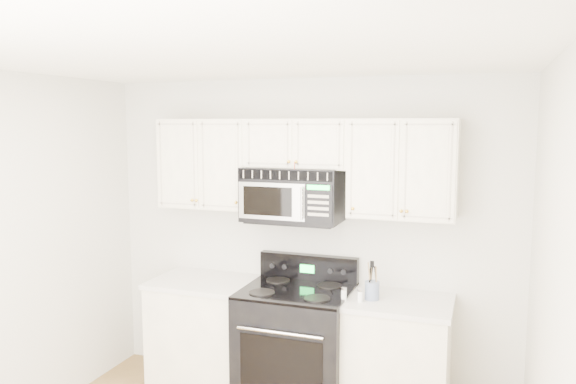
% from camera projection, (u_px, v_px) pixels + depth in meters
% --- Properties ---
extents(room, '(3.51, 3.51, 2.61)m').
position_uv_depth(room, '(209.00, 294.00, 3.09)').
color(room, olive).
rests_on(room, ground).
extents(base_cabinet_left, '(0.86, 0.65, 0.92)m').
position_uv_depth(base_cabinet_left, '(206.00, 336.00, 4.81)').
color(base_cabinet_left, white).
rests_on(base_cabinet_left, ground).
extents(base_cabinet_right, '(0.86, 0.65, 0.92)m').
position_uv_depth(base_cabinet_right, '(393.00, 362.00, 4.28)').
color(base_cabinet_right, white).
rests_on(base_cabinet_right, ground).
extents(range, '(0.84, 0.76, 1.14)m').
position_uv_depth(range, '(297.00, 344.00, 4.48)').
color(range, black).
rests_on(range, ground).
extents(upper_cabinets, '(2.44, 0.37, 0.75)m').
position_uv_depth(upper_cabinets, '(300.00, 161.00, 4.49)').
color(upper_cabinets, white).
rests_on(upper_cabinets, ground).
extents(microwave, '(0.79, 0.44, 0.43)m').
position_uv_depth(microwave, '(292.00, 194.00, 4.51)').
color(microwave, black).
rests_on(microwave, ground).
extents(utensil_crock, '(0.11, 0.11, 0.29)m').
position_uv_depth(utensil_crock, '(372.00, 289.00, 4.21)').
color(utensil_crock, slate).
rests_on(utensil_crock, base_cabinet_right).
extents(shaker_salt, '(0.04, 0.04, 0.10)m').
position_uv_depth(shaker_salt, '(344.00, 294.00, 4.17)').
color(shaker_salt, white).
rests_on(shaker_salt, base_cabinet_right).
extents(shaker_pepper, '(0.04, 0.04, 0.10)m').
position_uv_depth(shaker_pepper, '(360.00, 296.00, 4.15)').
color(shaker_pepper, white).
rests_on(shaker_pepper, base_cabinet_right).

